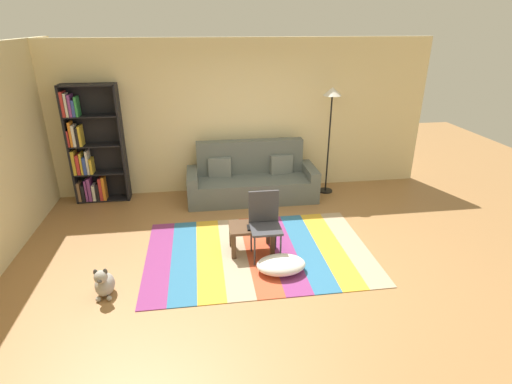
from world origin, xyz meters
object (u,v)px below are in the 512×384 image
Objects in this scene: bookshelf at (90,151)px; tv_remote at (249,228)px; folding_chair at (265,219)px; standing_lamp at (331,106)px; couch at (252,180)px; dog at (104,283)px; coffee_table at (251,231)px; pouf at (281,265)px.

bookshelf reaches higher than tv_remote.
bookshelf is 3.48m from folding_chair.
standing_lamp is 2.72m from folding_chair.
couch is 5.69× the size of dog.
coffee_table is (-0.25, -1.83, -0.03)m from couch.
coffee_table is 1.52× the size of dog.
coffee_table is 0.13m from tv_remote.
dog is 2.10m from folding_chair.
bookshelf is 3.01m from dog.
standing_lamp reaches higher than dog.
bookshelf is at bearing 103.43° from dog.
dog is 1.90m from tv_remote.
bookshelf reaches higher than couch.
pouf is 4.15× the size of tv_remote.
bookshelf is at bearing 167.33° from folding_chair.
pouf is 0.33× the size of standing_lamp.
bookshelf is 4.20m from standing_lamp.
bookshelf is 1.06× the size of standing_lamp.
dog is at bearing -156.92° from tv_remote.
couch is 2.51× the size of folding_chair.
couch is 1.92m from tv_remote.
folding_chair is (-0.08, -1.94, 0.20)m from couch.
pouf is at bearing -88.65° from couch.
folding_chair is at bearing -92.48° from couch.
coffee_table is at bearing 172.66° from folding_chair.
dog is (0.68, -2.83, -0.75)m from bookshelf.
coffee_table reaches higher than pouf.
dog is at bearing -135.41° from folding_chair.
couch is 1.84m from coffee_table.
standing_lamp is at bearing 3.23° from couch.
standing_lamp is (1.40, 0.08, 1.26)m from couch.
standing_lamp is at bearing 61.30° from pouf.
standing_lamp is 2.13× the size of folding_chair.
standing_lamp is (4.14, -0.21, 0.68)m from bookshelf.
coffee_table is 2.83m from standing_lamp.
couch reaches higher than coffee_table.
coffee_table is at bearing 59.66° from tv_remote.
standing_lamp is at bearing 49.10° from coffee_table.
standing_lamp reaches higher than tv_remote.
couch reaches higher than folding_chair.
standing_lamp is 2.86m from tv_remote.
dog is 0.44× the size of folding_chair.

